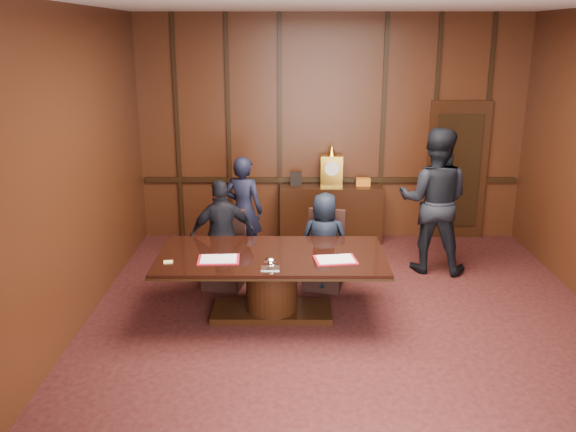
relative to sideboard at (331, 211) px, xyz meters
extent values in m
plane|color=black|center=(0.00, -3.26, -0.49)|extent=(7.00, 7.00, 0.00)
cube|color=black|center=(0.00, 0.24, 1.26)|extent=(6.00, 0.04, 3.50)
cube|color=black|center=(0.00, -6.76, 1.26)|extent=(6.00, 0.04, 3.50)
cube|color=black|center=(-3.00, -3.26, 1.26)|extent=(0.04, 7.00, 3.50)
cube|color=black|center=(0.00, 0.21, 0.46)|extent=(5.90, 0.05, 0.08)
cube|color=black|center=(2.00, 0.20, 0.61)|extent=(0.95, 0.06, 2.20)
sphere|color=gold|center=(1.63, 0.13, 0.56)|extent=(0.08, 0.08, 0.08)
cube|color=black|center=(0.00, 0.00, -0.04)|extent=(1.60, 0.45, 0.90)
cube|color=black|center=(-0.70, 0.00, -0.46)|extent=(0.12, 0.40, 0.06)
cube|color=black|center=(0.70, 0.00, -0.46)|extent=(0.12, 0.40, 0.06)
cube|color=gold|center=(0.00, 0.00, 0.65)|extent=(0.34, 0.18, 0.48)
cylinder|color=white|center=(0.00, -0.10, 0.71)|extent=(0.22, 0.03, 0.22)
cone|color=gold|center=(0.00, 0.00, 0.97)|extent=(0.14, 0.14, 0.16)
cube|color=black|center=(-0.55, 0.02, 0.52)|extent=(0.18, 0.04, 0.22)
cube|color=orange|center=(0.50, 0.02, 0.47)|extent=(0.22, 0.12, 0.12)
cube|color=black|center=(-0.85, -2.70, -0.45)|extent=(1.40, 0.60, 0.08)
cylinder|color=black|center=(-0.85, -2.70, -0.10)|extent=(0.60, 0.60, 0.62)
cube|color=black|center=(-0.85, -2.70, 0.22)|extent=(2.62, 1.32, 0.02)
cube|color=black|center=(-0.85, -2.70, 0.24)|extent=(2.60, 1.30, 0.06)
cube|color=#B21022|center=(-1.44, -2.89, 0.28)|extent=(0.48, 0.36, 0.01)
cube|color=white|center=(-1.44, -2.89, 0.29)|extent=(0.42, 0.30, 0.01)
cube|color=#B21022|center=(-0.14, -2.89, 0.28)|extent=(0.50, 0.39, 0.01)
cube|color=white|center=(-0.14, -2.89, 0.29)|extent=(0.43, 0.33, 0.01)
cube|color=white|center=(-0.85, -3.15, 0.28)|extent=(0.20, 0.14, 0.01)
ellipsoid|color=white|center=(-0.85, -3.15, 0.34)|extent=(0.13, 0.13, 0.10)
cube|color=#FFEF7C|center=(-1.99, -2.97, 0.28)|extent=(0.11, 0.09, 0.01)
cube|color=black|center=(-1.50, -1.85, -0.26)|extent=(0.57, 0.57, 0.46)
cube|color=black|center=(-1.46, -1.64, 0.23)|extent=(0.48, 0.16, 0.55)
cylinder|color=black|center=(-1.70, -2.05, -0.37)|extent=(0.04, 0.04, 0.23)
cylinder|color=black|center=(-1.30, -1.65, -0.37)|extent=(0.04, 0.04, 0.23)
cube|color=black|center=(-0.20, -1.85, -0.26)|extent=(0.57, 0.57, 0.46)
cube|color=black|center=(-0.16, -1.64, 0.23)|extent=(0.48, 0.16, 0.55)
cylinder|color=black|center=(-0.40, -2.05, -0.37)|extent=(0.04, 0.04, 0.23)
cylinder|color=black|center=(0.00, -1.65, -0.37)|extent=(0.04, 0.04, 0.23)
imported|color=black|center=(-1.50, -1.90, 0.24)|extent=(0.91, 0.58, 1.44)
imported|color=black|center=(-0.20, -1.90, 0.15)|extent=(0.65, 0.46, 1.28)
imported|color=black|center=(-1.30, -0.96, 0.29)|extent=(0.66, 0.53, 1.56)
imported|color=black|center=(1.32, -1.24, 0.51)|extent=(1.14, 0.99, 2.00)
camera|label=1|loc=(-0.64, -9.26, 2.70)|focal=38.00mm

